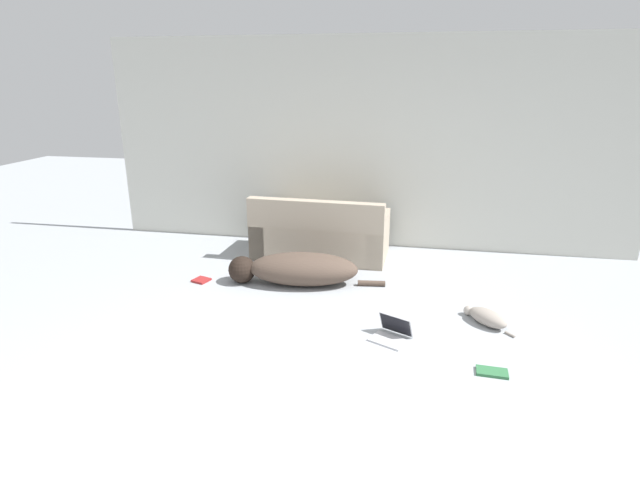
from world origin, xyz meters
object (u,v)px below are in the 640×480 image
couch (320,236)px  dog (297,269)px  laptop_open (393,331)px  book_red (201,280)px  book_green (492,372)px  cat (486,317)px

couch → dog: size_ratio=0.97×
couch → laptop_open: 2.23m
book_red → couch: bearing=42.5°
dog → book_green: 2.40m
laptop_open → book_green: bearing=-2.0°
laptop_open → dog: bearing=163.2°
couch → laptop_open: (1.03, -1.96, -0.21)m
cat → laptop_open: laptop_open is taller
dog → book_red: (-1.08, -0.13, -0.16)m
dog → laptop_open: 1.52m
laptop_open → book_red: laptop_open is taller
dog → book_red: size_ratio=8.45×
couch → book_green: (1.82, -2.38, -0.27)m
couch → cat: 2.43m
cat → book_green: 0.85m
cat → laptop_open: size_ratio=1.16×
cat → laptop_open: 0.95m
couch → laptop_open: bearing=119.9°
dog → cat: (1.96, -0.59, -0.11)m
cat → book_green: cat is taller
dog → laptop_open: size_ratio=4.37×
book_red → cat: bearing=-8.6°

